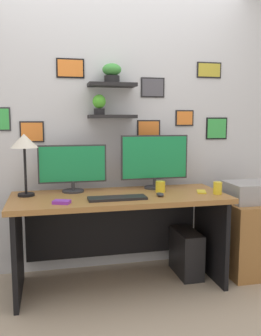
% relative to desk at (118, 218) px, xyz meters
% --- Properties ---
extents(ground_plane, '(8.00, 8.00, 0.00)m').
position_rel_desk_xyz_m(ground_plane, '(0.00, -0.06, -0.54)').
color(ground_plane, tan).
extents(back_wall_assembly, '(4.40, 0.24, 2.70)m').
position_rel_desk_xyz_m(back_wall_assembly, '(0.00, 0.38, 0.81)').
color(back_wall_assembly, silver).
rests_on(back_wall_assembly, ground).
extents(desk, '(1.71, 0.68, 0.75)m').
position_rel_desk_xyz_m(desk, '(0.00, 0.00, 0.00)').
color(desk, '#9E6B38').
rests_on(desk, ground).
extents(monitor_left, '(0.56, 0.18, 0.39)m').
position_rel_desk_xyz_m(monitor_left, '(-0.35, 0.16, 0.42)').
color(monitor_left, '#2D2D33').
rests_on(monitor_left, desk).
extents(monitor_right, '(0.59, 0.18, 0.46)m').
position_rel_desk_xyz_m(monitor_right, '(0.35, 0.16, 0.46)').
color(monitor_right, '#2D2D33').
rests_on(monitor_right, desk).
extents(keyboard, '(0.44, 0.14, 0.02)m').
position_rel_desk_xyz_m(keyboard, '(-0.05, -0.21, 0.22)').
color(keyboard, black).
rests_on(keyboard, desk).
extents(computer_mouse, '(0.06, 0.09, 0.03)m').
position_rel_desk_xyz_m(computer_mouse, '(0.30, -0.17, 0.22)').
color(computer_mouse, '#2D2D33').
rests_on(computer_mouse, desk).
extents(desk_lamp, '(0.21, 0.21, 0.49)m').
position_rel_desk_xyz_m(desk_lamp, '(-0.72, 0.08, 0.61)').
color(desk_lamp, black).
rests_on(desk_lamp, desk).
extents(cell_phone, '(0.11, 0.16, 0.01)m').
position_rel_desk_xyz_m(cell_phone, '(0.68, -0.10, 0.21)').
color(cell_phone, yellow).
rests_on(cell_phone, desk).
extents(coffee_mug, '(0.08, 0.08, 0.09)m').
position_rel_desk_xyz_m(coffee_mug, '(0.35, -0.01, 0.25)').
color(coffee_mug, yellow).
rests_on(coffee_mug, desk).
extents(pen_cup, '(0.07, 0.07, 0.10)m').
position_rel_desk_xyz_m(pen_cup, '(0.78, -0.19, 0.26)').
color(pen_cup, yellow).
rests_on(pen_cup, desk).
extents(scissors_tray, '(0.14, 0.12, 0.02)m').
position_rel_desk_xyz_m(scissors_tray, '(-0.46, -0.25, 0.22)').
color(scissors_tray, purple).
rests_on(scissors_tray, desk).
extents(drawer_cabinet, '(0.44, 0.50, 0.64)m').
position_rel_desk_xyz_m(drawer_cabinet, '(1.15, -0.05, -0.22)').
color(drawer_cabinet, '#9E6B38').
rests_on(drawer_cabinet, ground).
extents(printer, '(0.38, 0.34, 0.17)m').
position_rel_desk_xyz_m(printer, '(1.15, -0.05, 0.18)').
color(printer, '#9E9EA3').
rests_on(printer, drawer_cabinet).
extents(computer_tower_right, '(0.18, 0.40, 0.39)m').
position_rel_desk_xyz_m(computer_tower_right, '(0.60, 0.02, -0.35)').
color(computer_tower_right, black).
rests_on(computer_tower_right, ground).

